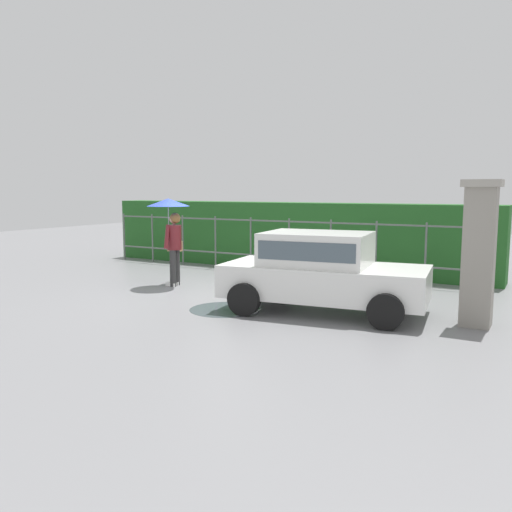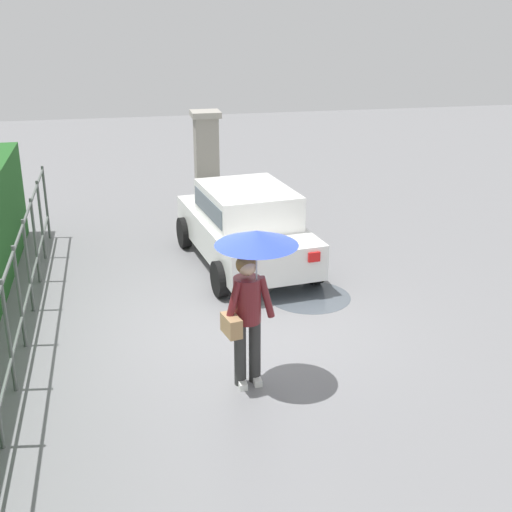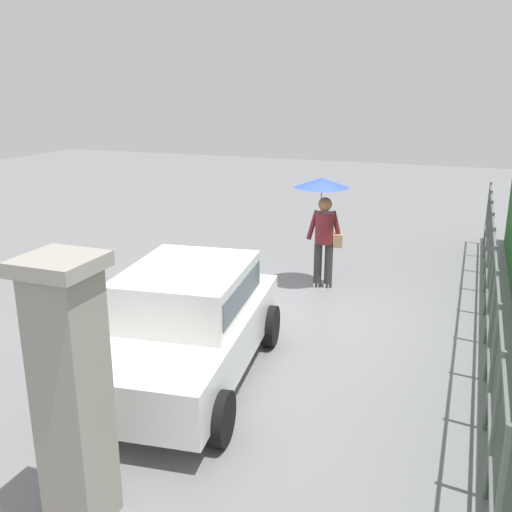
# 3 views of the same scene
# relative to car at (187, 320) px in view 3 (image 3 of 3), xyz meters

# --- Properties ---
(ground_plane) EXTENTS (40.00, 40.00, 0.00)m
(ground_plane) POSITION_rel_car_xyz_m (-2.52, 0.60, -0.80)
(ground_plane) COLOR slate
(car) EXTENTS (3.90, 2.24, 1.48)m
(car) POSITION_rel_car_xyz_m (0.00, 0.00, 0.00)
(car) COLOR white
(car) RESTS_ON ground
(pedestrian) EXTENTS (1.00, 1.00, 2.06)m
(pedestrian) POSITION_rel_car_xyz_m (-4.09, 0.73, 0.70)
(pedestrian) COLOR #333333
(pedestrian) RESTS_ON ground
(gate_pillar) EXTENTS (0.60, 0.60, 2.42)m
(gate_pillar) POSITION_rel_car_xyz_m (2.64, 0.32, 0.44)
(gate_pillar) COLOR gray
(gate_pillar) RESTS_ON ground
(fence_section) EXTENTS (10.74, 0.05, 1.50)m
(fence_section) POSITION_rel_car_xyz_m (-3.04, 3.64, 0.02)
(fence_section) COLOR #59605B
(fence_section) RESTS_ON ground
(puddle_near) EXTENTS (1.35, 1.35, 0.00)m
(puddle_near) POSITION_rel_car_xyz_m (-1.64, -0.74, -0.80)
(puddle_near) COLOR #4C545B
(puddle_near) RESTS_ON ground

